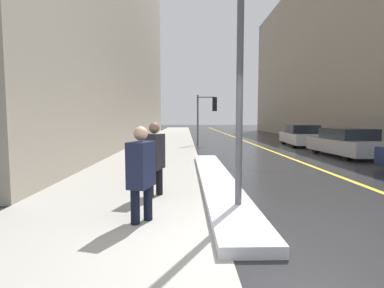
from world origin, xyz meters
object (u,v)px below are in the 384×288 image
Objects in this scene: traffic_light_near at (209,109)px; parked_car_silver at (346,143)px; parked_car_white at (301,136)px; pedestrian_nearside at (155,156)px; lamp_post at (240,61)px; pedestrian_with_shoulder_bag at (142,170)px.

traffic_light_near is 8.54m from parked_car_silver.
traffic_light_near is 0.71× the size of parked_car_white.
parked_car_white reaches higher than parked_car_silver.
parked_car_white is (8.10, 12.49, -0.28)m from pedestrian_nearside.
lamp_post reaches higher than pedestrian_with_shoulder_bag.
lamp_post is at bearing 160.10° from parked_car_white.
pedestrian_with_shoulder_bag is 16.35m from parked_car_white.
lamp_post is 14.20m from traffic_light_near.
pedestrian_with_shoulder_bag is 0.35× the size of parked_car_white.
pedestrian_with_shoulder_bag is 11.90m from parked_car_silver.
pedestrian_with_shoulder_bag is 0.37× the size of parked_car_silver.
lamp_post reaches higher than parked_car_silver.
lamp_post is at bearing 69.09° from pedestrian_nearside.
lamp_post is at bearing 139.10° from parked_car_silver.
traffic_light_near is 1.99× the size of pedestrian_nearside.
lamp_post is 1.04× the size of parked_car_silver.
pedestrian_with_shoulder_bag is at bearing 155.46° from parked_car_white.
parked_car_white is at bearing 166.55° from pedestrian_with_shoulder_bag.
parked_car_silver is (5.89, -5.93, -1.73)m from traffic_light_near.
pedestrian_with_shoulder_bag is 0.97× the size of pedestrian_nearside.
pedestrian_with_shoulder_bag reaches higher than parked_car_white.
pedestrian_with_shoulder_bag reaches higher than parked_car_silver.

